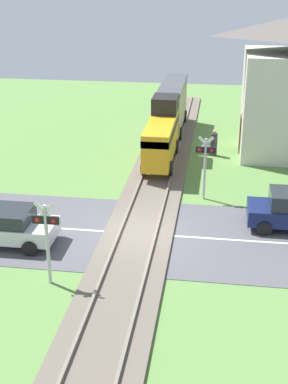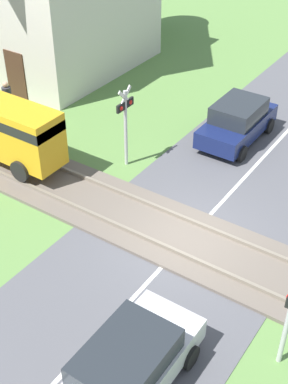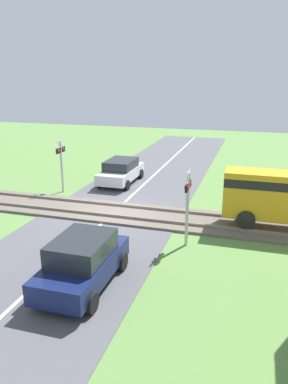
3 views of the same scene
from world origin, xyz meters
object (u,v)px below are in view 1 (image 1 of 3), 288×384
Objects in this scene: crossing_signal_west_approach at (47,232)px; pedestrian_by_station at (214,144)px; crossing_signal_east_approach at (205,159)px; train at (168,116)px; car_near_crossing at (3,225)px.

pedestrian_by_station is at bearing 69.85° from crossing_signal_west_approach.
crossing_signal_west_approach is 1.00× the size of crossing_signal_east_approach.
pedestrian_by_station is (2.75, -1.24, -1.17)m from train.
train is 2.98× the size of car_near_crossing.
crossing_signal_west_approach is at bearing -110.15° from pedestrian_by_station.
crossing_signal_west_approach reaches higher than car_near_crossing.
pedestrian_by_station is (5.19, 14.15, -1.25)m from crossing_signal_west_approach.
train reaches higher than crossing_signal_east_approach.
crossing_signal_east_approach is (7.52, 5.40, 1.17)m from car_near_crossing.
car_near_crossing is at bearing 136.39° from crossing_signal_west_approach.
pedestrian_by_station reaches higher than car_near_crossing.
crossing_signal_west_approach is (-2.44, -15.39, 0.07)m from train.
car_near_crossing is 3.83m from crossing_signal_west_approach.
car_near_crossing is 1.37× the size of crossing_signal_west_approach.
crossing_signal_east_approach is at bearing -71.93° from train.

